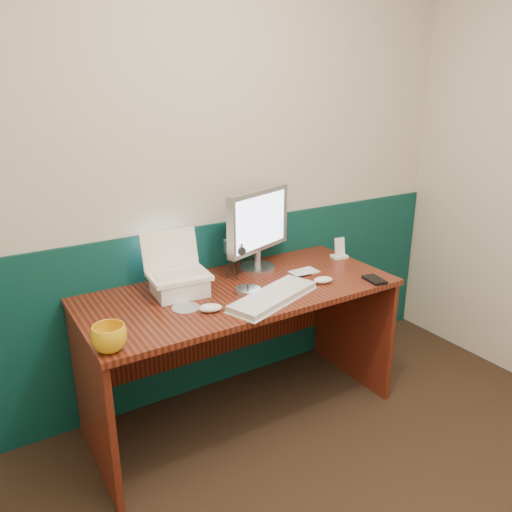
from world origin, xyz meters
TOP-DOWN VIEW (x-y plane):
  - back_wall at (0.00, 1.75)m, footprint 3.50×0.04m
  - wainscot at (0.00, 1.74)m, footprint 3.48×0.02m
  - desk at (0.08, 1.38)m, footprint 1.60×0.70m
  - laptop_riser at (-0.20, 1.48)m, footprint 0.26×0.23m
  - laptop at (-0.20, 1.48)m, footprint 0.30×0.24m
  - monitor at (0.31, 1.58)m, footprint 0.49×0.29m
  - keyboard at (0.15, 1.18)m, footprint 0.53×0.33m
  - mouse_right at (0.49, 1.22)m, footprint 0.12×0.09m
  - mouse_left at (-0.17, 1.22)m, footprint 0.12×0.10m
  - mug at (-0.66, 1.11)m, footprint 0.16×0.16m
  - camcorder at (0.13, 1.53)m, footprint 0.11×0.14m
  - cd_spindle at (0.09, 1.31)m, footprint 0.13×0.13m
  - cd_loose_a at (-0.25, 1.32)m, footprint 0.13×0.13m
  - pen at (0.43, 1.35)m, footprint 0.14×0.02m
  - papers at (0.50, 1.40)m, footprint 0.15×0.10m
  - dock at (0.82, 1.48)m, footprint 0.10×0.08m
  - music_player at (0.82, 1.48)m, footprint 0.06×0.04m
  - pda at (0.74, 1.10)m, footprint 0.09×0.14m

SIDE VIEW (x-z plane):
  - desk at x=0.08m, z-range 0.00..0.75m
  - wainscot at x=0.00m, z-range 0.00..1.00m
  - cd_loose_a at x=-0.25m, z-range 0.75..0.75m
  - papers at x=0.50m, z-range 0.75..0.75m
  - pen at x=0.43m, z-range 0.75..0.76m
  - pda at x=0.74m, z-range 0.75..0.77m
  - dock at x=0.82m, z-range 0.75..0.77m
  - cd_spindle at x=0.09m, z-range 0.75..0.78m
  - keyboard at x=0.15m, z-range 0.75..0.78m
  - mouse_right at x=0.49m, z-range 0.75..0.78m
  - mouse_left at x=-0.17m, z-range 0.75..0.79m
  - laptop_riser at x=-0.20m, z-range 0.75..0.84m
  - mug at x=-0.66m, z-range 0.75..0.86m
  - music_player at x=0.82m, z-range 0.77..0.87m
  - camcorder at x=0.13m, z-range 0.75..0.94m
  - laptop at x=-0.20m, z-range 0.84..1.07m
  - monitor at x=0.31m, z-range 0.75..1.22m
  - back_wall at x=0.00m, z-range 0.00..2.50m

